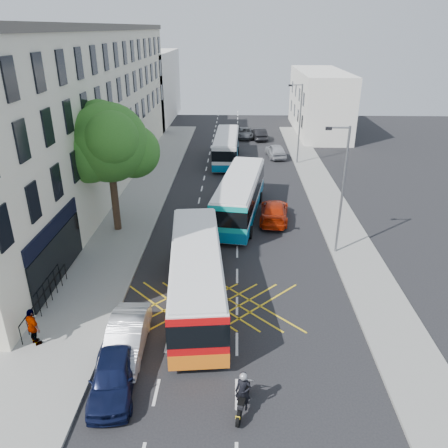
# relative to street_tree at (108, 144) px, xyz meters

# --- Properties ---
(ground) EXTENTS (120.00, 120.00, 0.00)m
(ground) POSITION_rel_street_tree_xyz_m (8.51, -14.97, -6.29)
(ground) COLOR black
(ground) RESTS_ON ground
(pavement_left) EXTENTS (5.00, 70.00, 0.15)m
(pavement_left) POSITION_rel_street_tree_xyz_m (0.01, 0.03, -6.22)
(pavement_left) COLOR gray
(pavement_left) RESTS_ON ground
(pavement_right) EXTENTS (3.00, 70.00, 0.15)m
(pavement_right) POSITION_rel_street_tree_xyz_m (16.01, 0.03, -6.22)
(pavement_right) COLOR gray
(pavement_right) RESTS_ON ground
(terrace_main) EXTENTS (8.30, 45.00, 13.50)m
(terrace_main) POSITION_rel_street_tree_xyz_m (-5.49, 9.52, 0.46)
(terrace_main) COLOR beige
(terrace_main) RESTS_ON ground
(terrace_far) EXTENTS (8.00, 20.00, 10.00)m
(terrace_far) POSITION_rel_street_tree_xyz_m (-5.49, 40.03, -1.29)
(terrace_far) COLOR silver
(terrace_far) RESTS_ON ground
(building_right) EXTENTS (6.00, 18.00, 8.00)m
(building_right) POSITION_rel_street_tree_xyz_m (19.51, 33.03, -2.29)
(building_right) COLOR silver
(building_right) RESTS_ON ground
(street_tree) EXTENTS (6.30, 5.70, 8.80)m
(street_tree) POSITION_rel_street_tree_xyz_m (0.00, 0.00, 0.00)
(street_tree) COLOR #382619
(street_tree) RESTS_ON pavement_left
(lamp_near) EXTENTS (1.45, 0.15, 8.00)m
(lamp_near) POSITION_rel_street_tree_xyz_m (14.71, -2.97, -1.68)
(lamp_near) COLOR slate
(lamp_near) RESTS_ON pavement_right
(lamp_far) EXTENTS (1.45, 0.15, 8.00)m
(lamp_far) POSITION_rel_street_tree_xyz_m (14.71, 17.03, -1.68)
(lamp_far) COLOR slate
(lamp_far) RESTS_ON pavement_right
(railings) EXTENTS (0.08, 5.60, 1.14)m
(railings) POSITION_rel_street_tree_xyz_m (-1.19, -9.67, -5.57)
(railings) COLOR black
(railings) RESTS_ON pavement_left
(bus_near) EXTENTS (3.64, 11.22, 3.10)m
(bus_near) POSITION_rel_street_tree_xyz_m (6.41, -8.62, -4.66)
(bus_near) COLOR silver
(bus_near) RESTS_ON ground
(bus_mid) EXTENTS (4.20, 11.40, 3.13)m
(bus_mid) POSITION_rel_street_tree_xyz_m (8.67, 2.89, -4.64)
(bus_mid) COLOR silver
(bus_mid) RESTS_ON ground
(bus_far) EXTENTS (2.75, 10.39, 2.91)m
(bus_far) POSITION_rel_street_tree_xyz_m (7.30, 17.91, -4.76)
(bus_far) COLOR silver
(bus_far) RESTS_ON ground
(motorbike) EXTENTS (0.75, 2.02, 1.82)m
(motorbike) POSITION_rel_street_tree_xyz_m (8.74, -15.75, -5.44)
(motorbike) COLOR black
(motorbike) RESTS_ON ground
(parked_car_blue) EXTENTS (2.20, 4.38, 1.43)m
(parked_car_blue) POSITION_rel_street_tree_xyz_m (3.61, -14.81, -5.58)
(parked_car_blue) COLOR black
(parked_car_blue) RESTS_ON ground
(parked_car_silver) EXTENTS (1.71, 4.55, 1.49)m
(parked_car_silver) POSITION_rel_street_tree_xyz_m (3.61, -12.54, -5.55)
(parked_car_silver) COLOR #B1B2B9
(parked_car_silver) RESTS_ON ground
(red_hatchback) EXTENTS (2.50, 5.16, 1.45)m
(red_hatchback) POSITION_rel_street_tree_xyz_m (11.25, 2.20, -5.57)
(red_hatchback) COLOR red
(red_hatchback) RESTS_ON ground
(distant_car_grey) EXTENTS (2.41, 4.67, 1.26)m
(distant_car_grey) POSITION_rel_street_tree_xyz_m (9.40, 28.84, -5.66)
(distant_car_grey) COLOR #44474C
(distant_car_grey) RESTS_ON ground
(distant_car_silver) EXTENTS (2.33, 4.56, 1.49)m
(distant_car_silver) POSITION_rel_street_tree_xyz_m (12.74, 19.63, -5.55)
(distant_car_silver) COLOR #A9ABB1
(distant_car_silver) RESTS_ON ground
(distant_car_dark) EXTENTS (2.10, 4.52, 1.44)m
(distant_car_dark) POSITION_rel_street_tree_xyz_m (11.26, 28.02, -5.57)
(distant_car_dark) COLOR black
(distant_car_dark) RESTS_ON ground
(pedestrian_far) EXTENTS (1.13, 1.02, 1.85)m
(pedestrian_far) POSITION_rel_street_tree_xyz_m (-0.58, -12.40, -5.22)
(pedestrian_far) COLOR gray
(pedestrian_far) RESTS_ON pavement_left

